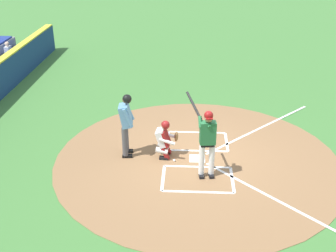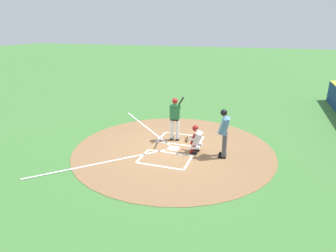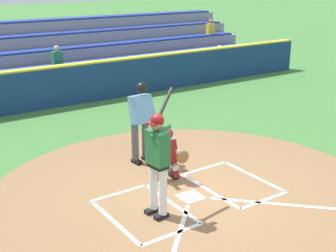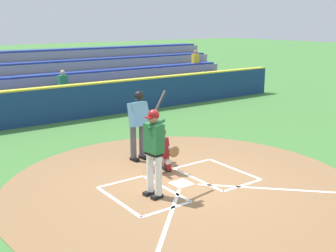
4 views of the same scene
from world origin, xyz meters
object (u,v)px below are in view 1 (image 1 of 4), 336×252
catcher (165,138)px  plate_umpire (126,121)px  baseball (174,160)px  batter (207,139)px

catcher → plate_umpire: 1.19m
plate_umpire → baseball: plate_umpire is taller
batter → baseball: bearing=-129.3°
batter → plate_umpire: batter is taller
baseball → plate_umpire: bearing=-102.5°
plate_umpire → batter: bearing=65.7°
catcher → plate_umpire: size_ratio=0.61×
catcher → baseball: 0.67m
baseball → batter: bearing=50.7°
batter → plate_umpire: bearing=-114.3°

